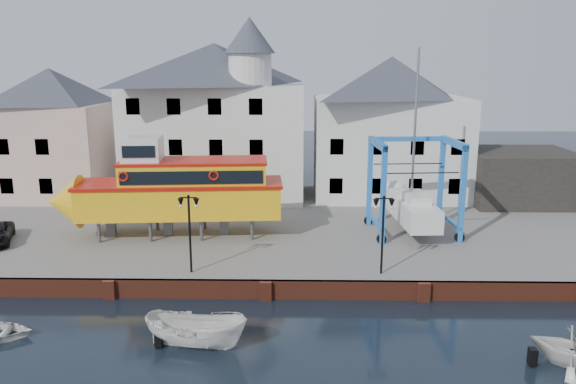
{
  "coord_description": "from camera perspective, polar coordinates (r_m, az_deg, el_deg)",
  "views": [
    {
      "loc": [
        1.63,
        -26.57,
        11.92
      ],
      "look_at": [
        1.0,
        7.0,
        4.0
      ],
      "focal_mm": 35.0,
      "sensor_mm": 36.0,
      "label": 1
    }
  ],
  "objects": [
    {
      "name": "motorboat_c",
      "position": [
        26.07,
        26.87,
        -15.49
      ],
      "size": [
        4.41,
        4.3,
        1.77
      ],
      "primitive_type": "imported",
      "rotation": [
        0.0,
        0.0,
        0.95
      ],
      "color": "silver",
      "rests_on": "ground"
    },
    {
      "name": "building_pink",
      "position": [
        49.04,
        -22.64,
        5.5
      ],
      "size": [
        8.0,
        7.0,
        10.3
      ],
      "color": "#CCA893",
      "rests_on": "hardstanding"
    },
    {
      "name": "lamp_post_right",
      "position": [
        29.16,
        9.66,
        -2.33
      ],
      "size": [
        1.12,
        0.32,
        4.2
      ],
      "color": "black",
      "rests_on": "hardstanding"
    },
    {
      "name": "ground",
      "position": [
        29.16,
        -2.26,
        -10.86
      ],
      "size": [
        140.0,
        140.0,
        0.0
      ],
      "primitive_type": "plane",
      "color": "#18232D",
      "rests_on": "ground"
    },
    {
      "name": "building_white_main",
      "position": [
        45.66,
        -7.18,
        7.42
      ],
      "size": [
        14.0,
        8.3,
        14.0
      ],
      "color": "silver",
      "rests_on": "hardstanding"
    },
    {
      "name": "building_white_right",
      "position": [
        46.46,
        10.26,
        6.49
      ],
      "size": [
        12.0,
        8.0,
        11.2
      ],
      "color": "silver",
      "rests_on": "hardstanding"
    },
    {
      "name": "lamp_post_left",
      "position": [
        29.37,
        -10.02,
        -2.23
      ],
      "size": [
        1.12,
        0.32,
        4.2
      ],
      "color": "black",
      "rests_on": "hardstanding"
    },
    {
      "name": "motorboat_a",
      "position": [
        25.05,
        -9.27,
        -15.32
      ],
      "size": [
        4.73,
        2.45,
        1.74
      ],
      "primitive_type": "imported",
      "rotation": [
        0.0,
        0.0,
        1.4
      ],
      "color": "silver",
      "rests_on": "ground"
    },
    {
      "name": "tour_boat",
      "position": [
        35.99,
        -12.21,
        0.24
      ],
      "size": [
        14.78,
        4.58,
        6.34
      ],
      "rotation": [
        0.0,
        0.0,
        0.08
      ],
      "color": "#59595E",
      "rests_on": "hardstanding"
    },
    {
      "name": "quay_wall",
      "position": [
        29.06,
        -2.26,
        -9.88
      ],
      "size": [
        44.0,
        0.47,
        1.0
      ],
      "color": "maroon",
      "rests_on": "ground"
    },
    {
      "name": "hardstanding",
      "position": [
        39.3,
        -1.35,
        -3.62
      ],
      "size": [
        44.0,
        22.0,
        1.0
      ],
      "primitive_type": "cube",
      "color": "slate",
      "rests_on": "ground"
    },
    {
      "name": "shed_dark",
      "position": [
        47.74,
        22.4,
        1.49
      ],
      "size": [
        8.0,
        7.0,
        4.0
      ],
      "primitive_type": "cube",
      "color": "black",
      "rests_on": "hardstanding"
    },
    {
      "name": "travel_lift",
      "position": [
        37.38,
        12.28,
        -0.91
      ],
      "size": [
        5.77,
        7.85,
        11.67
      ],
      "rotation": [
        0.0,
        0.0,
        0.08
      ],
      "color": "blue",
      "rests_on": "hardstanding"
    }
  ]
}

